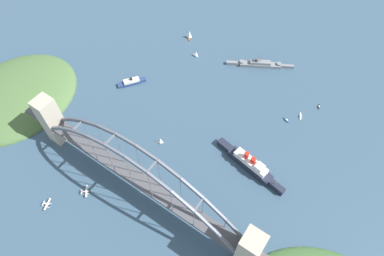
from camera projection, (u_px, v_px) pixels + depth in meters
name	position (u px, v px, depth m)	size (l,w,h in m)	color
ground_plane	(142.00, 192.00, 300.94)	(1400.00, 1400.00, 0.00)	#334C60
harbor_arch_bridge	(138.00, 177.00, 276.72)	(274.21, 16.61, 72.72)	#ADA38E
headland_west_shore	(14.00, 98.00, 365.80)	(119.95, 139.46, 27.74)	#476638
ocean_liner	(250.00, 164.00, 311.11)	(77.73, 20.56, 18.57)	#1E2333
naval_cruiser	(259.00, 64.00, 391.77)	(70.89, 42.42, 17.32)	slate
harbor_ferry_steamer	(131.00, 82.00, 375.92)	(23.40, 29.39, 8.28)	navy
seaplane_taxiing_near_bridge	(47.00, 204.00, 292.06)	(8.03, 11.20, 4.73)	#B7B7B2
seaplane_second_in_formation	(86.00, 192.00, 298.93)	(9.75, 9.84, 4.80)	#B7B7B2
small_boat_0	(286.00, 120.00, 346.98)	(7.37, 3.77, 1.98)	#234C8C
small_boat_1	(300.00, 116.00, 349.98)	(5.15, 9.60, 1.86)	silver
small_boat_2	(319.00, 107.00, 357.51)	(2.47, 7.21, 1.89)	black
small_boat_3	(196.00, 54.00, 400.92)	(7.68, 4.55, 8.18)	silver
small_boat_4	(189.00, 34.00, 419.03)	(8.30, 10.17, 12.05)	brown
small_boat_5	(160.00, 140.00, 328.66)	(7.24, 5.64, 8.10)	silver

